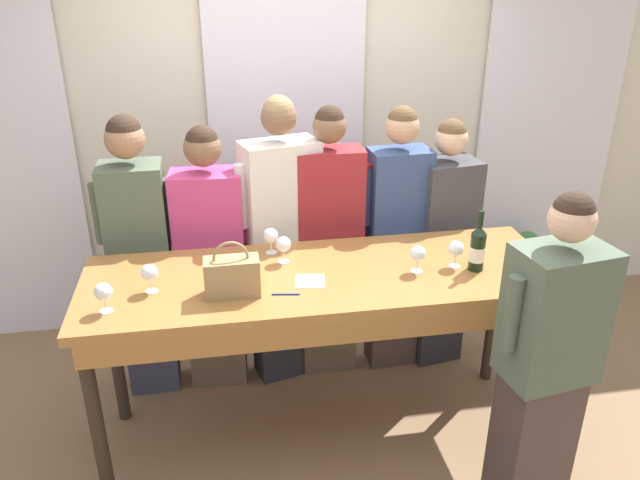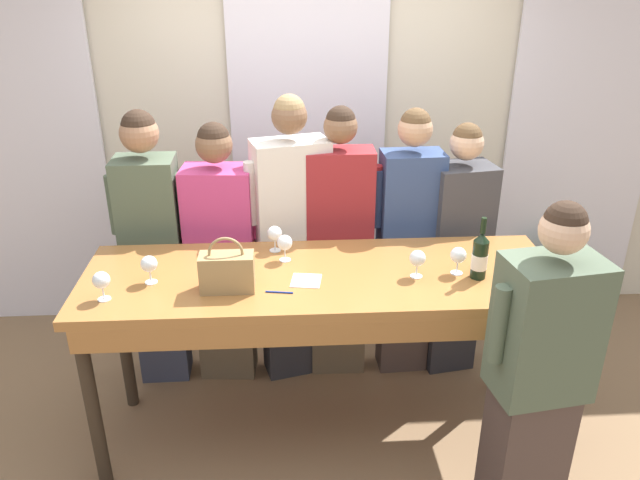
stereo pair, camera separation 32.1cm
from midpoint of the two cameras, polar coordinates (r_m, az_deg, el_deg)
ground_plane at (r=3.80m, az=-2.31°, el=-17.17°), size 18.00×18.00×0.00m
wall_back at (r=4.47m, az=-5.21°, el=9.85°), size 12.00×0.06×2.80m
curtain_panel_center at (r=4.42m, az=-5.10°, el=8.93°), size 1.07×0.03×2.69m
curtain_panel_right at (r=4.97m, az=18.32°, el=9.56°), size 1.07×0.03×2.69m
tasting_bar at (r=3.23m, az=-2.53°, el=-5.03°), size 2.44×0.80×1.05m
wine_bottle at (r=3.25m, az=11.50°, el=-0.83°), size 0.08×0.08×0.33m
handbag at (r=3.01m, az=-11.09°, el=-3.31°), size 0.26×0.12×0.28m
wine_glass_front_left at (r=3.14m, az=-18.19°, el=-2.98°), size 0.08×0.08×0.15m
wine_glass_front_mid at (r=3.04m, az=-22.10°, el=-4.56°), size 0.08×0.08×0.15m
wine_glass_front_right at (r=3.29m, az=-6.17°, el=-0.53°), size 0.08×0.08×0.15m
wine_glass_center_left at (r=3.19m, az=6.12°, el=-1.35°), size 0.08×0.08×0.15m
wine_glass_center_mid at (r=3.27m, az=9.63°, el=-0.91°), size 0.08×0.08×0.15m
wine_glass_center_right at (r=3.40m, az=-7.23°, el=0.28°), size 0.08×0.08×0.15m
napkin at (r=3.12m, az=-3.88°, el=-3.86°), size 0.17×0.17×0.00m
pen at (r=3.01m, az=-6.21°, el=-5.04°), size 0.13×0.03×0.01m
guest_olive_jacket at (r=3.86m, az=-18.42°, el=-1.44°), size 0.46×0.27×1.76m
guest_pink_top at (r=3.84m, az=-12.27°, el=-1.77°), size 0.52×0.29×1.68m
guest_cream_sweater at (r=3.81m, az=-5.90°, el=-0.30°), size 0.55×0.34×1.83m
guest_striped_shirt at (r=3.84m, az=-1.58°, el=-0.31°), size 0.52×0.21×1.77m
guest_navy_coat at (r=3.92m, az=4.65°, el=0.09°), size 0.48×0.25×1.75m
guest_beige_cap at (r=4.03m, az=8.88°, el=-0.42°), size 0.48×0.33×1.66m
host_pouring at (r=2.98m, az=17.03°, el=-10.97°), size 0.51×0.33×1.68m
potted_plant at (r=5.05m, az=16.36°, el=-2.73°), size 0.28×0.28×0.62m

